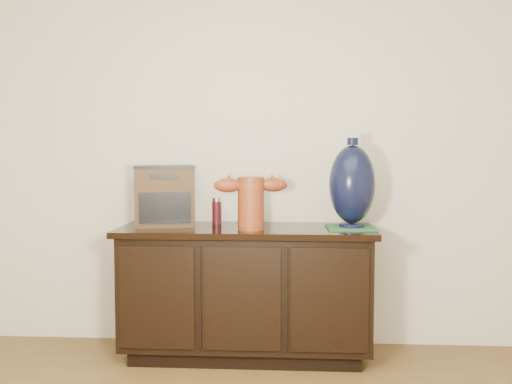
# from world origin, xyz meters

# --- Properties ---
(room) EXTENTS (5.00, 5.00, 5.00)m
(room) POSITION_xyz_m (0.00, 0.00, 1.30)
(room) COLOR brown
(room) RESTS_ON ground
(sideboard) EXTENTS (1.46, 0.56, 0.75)m
(sideboard) POSITION_xyz_m (0.00, 2.23, 0.39)
(sideboard) COLOR black
(sideboard) RESTS_ON ground
(terracotta_vessel) EXTENTS (0.42, 0.18, 0.29)m
(terracotta_vessel) POSITION_xyz_m (0.03, 2.12, 0.92)
(terracotta_vessel) COLOR brown
(terracotta_vessel) RESTS_ON sideboard
(tv_radio) EXTENTS (0.40, 0.35, 0.35)m
(tv_radio) POSITION_xyz_m (-0.48, 2.28, 0.93)
(tv_radio) COLOR #3A240E
(tv_radio) RESTS_ON sideboard
(green_mat) EXTENTS (0.28, 0.28, 0.01)m
(green_mat) POSITION_xyz_m (0.60, 2.22, 0.76)
(green_mat) COLOR #285A2E
(green_mat) RESTS_ON sideboard
(lamp_base) EXTENTS (0.27, 0.27, 0.50)m
(lamp_base) POSITION_xyz_m (0.60, 2.22, 1.00)
(lamp_base) COLOR black
(lamp_base) RESTS_ON green_mat
(spray_can) EXTENTS (0.05, 0.05, 0.16)m
(spray_can) POSITION_xyz_m (-0.19, 2.36, 0.83)
(spray_can) COLOR #5E1016
(spray_can) RESTS_ON sideboard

